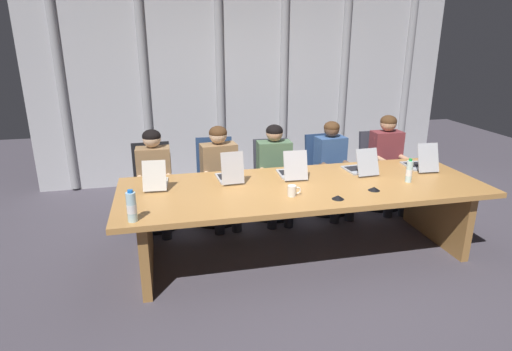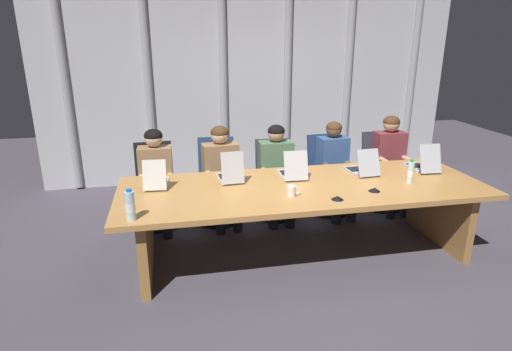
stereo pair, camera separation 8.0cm
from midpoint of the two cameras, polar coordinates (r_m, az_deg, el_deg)
ground_plane at (r=4.43m, az=6.59°, el=-10.38°), size 12.25×12.25×0.00m
conference_table at (r=4.18m, az=6.88°, el=-3.27°), size 3.53×1.24×0.74m
curtain_backdrop at (r=6.40m, az=-0.08°, el=12.04°), size 6.13×0.17×2.84m
laptop_left_end at (r=4.18m, az=-12.74°, el=-0.62°), size 0.24×0.42×0.29m
laptop_left_mid at (r=4.23m, az=-2.98°, el=0.13°), size 0.24×0.40×0.33m
laptop_center at (r=4.35m, az=5.45°, el=0.57°), size 0.26×0.41×0.30m
laptop_right_mid at (r=4.60m, az=14.48°, el=1.00°), size 0.26×0.42×0.28m
laptop_right_end at (r=4.92m, az=21.89°, el=1.42°), size 0.25×0.44×0.31m
office_chair_left_end at (r=5.10m, az=-12.86°, el=-2.54°), size 0.60×0.60×0.94m
office_chair_left_mid at (r=5.12m, az=-4.77°, el=-1.94°), size 0.60×0.60×0.96m
office_chair_center at (r=5.25m, az=2.97°, el=-1.59°), size 0.60×0.60×0.91m
office_chair_right_mid at (r=5.46m, az=10.06°, el=-0.97°), size 0.60×0.60×0.94m
office_chair_right_end at (r=5.76m, az=16.89°, el=-0.46°), size 0.60×0.60×0.94m
person_left_end at (r=4.85m, az=-12.89°, el=0.20°), size 0.39×0.55×1.14m
person_left_mid at (r=4.89m, az=-4.13°, el=0.83°), size 0.46×0.57×1.15m
person_center at (r=5.01m, az=3.31°, el=1.15°), size 0.42×0.56×1.13m
person_right_mid at (r=5.23m, az=11.06°, el=1.54°), size 0.40×0.57×1.14m
person_right_end at (r=5.55m, az=18.13°, el=2.25°), size 0.39×0.55×1.19m
water_bottle_primary at (r=4.42m, az=20.57°, el=0.39°), size 0.06×0.06×0.24m
water_bottle_secondary at (r=3.43m, az=-15.94°, el=-3.97°), size 0.08×0.08×0.26m
coffee_mug_near at (r=3.83m, az=5.44°, el=-2.10°), size 0.12×0.08×0.10m
conference_mic_left_side at (r=3.82m, az=11.50°, el=-2.96°), size 0.11×0.11×0.03m
conference_mic_middle at (r=4.11m, az=16.18°, el=-1.82°), size 0.11×0.11×0.03m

